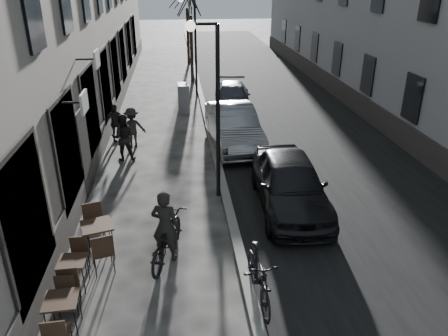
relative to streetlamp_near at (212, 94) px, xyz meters
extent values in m
cube|color=black|center=(4.02, 10.00, -3.16)|extent=(7.30, 60.00, 0.00)
cube|color=gray|center=(0.37, 10.00, -3.10)|extent=(0.25, 60.00, 0.12)
cylinder|color=black|center=(0.17, 0.00, -0.66)|extent=(0.12, 0.12, 5.00)
cylinder|color=black|center=(-0.18, 0.00, 1.84)|extent=(0.70, 0.08, 0.08)
sphere|color=#FFF2CC|center=(-0.53, 0.00, 1.79)|extent=(0.28, 0.28, 0.28)
cylinder|color=black|center=(0.17, 12.00, -0.66)|extent=(0.12, 0.12, 5.00)
cylinder|color=black|center=(0.07, 15.00, -1.21)|extent=(0.20, 0.20, 3.90)
cylinder|color=black|center=(0.07, 21.00, -1.21)|extent=(0.20, 0.20, 3.90)
cube|color=black|center=(-3.25, -5.15, -2.43)|extent=(0.64, 0.64, 0.04)
cylinder|color=black|center=(-3.49, -5.42, -2.80)|extent=(0.02, 0.02, 0.71)
cylinder|color=black|center=(-2.98, -5.40, -2.80)|extent=(0.02, 0.02, 0.71)
cylinder|color=black|center=(-3.52, -4.91, -2.80)|extent=(0.02, 0.02, 0.71)
cylinder|color=black|center=(-3.01, -4.88, -2.80)|extent=(0.02, 0.02, 0.71)
cube|color=black|center=(-3.30, -3.89, -2.48)|extent=(0.58, 0.58, 0.04)
cylinder|color=black|center=(-3.55, -4.13, -2.83)|extent=(0.02, 0.02, 0.67)
cylinder|color=black|center=(-3.07, -4.14, -2.83)|extent=(0.02, 0.02, 0.67)
cylinder|color=black|center=(-3.54, -3.65, -2.83)|extent=(0.02, 0.02, 0.67)
cylinder|color=black|center=(-3.06, -3.66, -2.83)|extent=(0.02, 0.02, 0.67)
cube|color=black|center=(-2.95, -2.75, -2.33)|extent=(0.86, 0.86, 0.04)
cylinder|color=black|center=(-3.15, -3.12, -2.76)|extent=(0.03, 0.03, 0.81)
cylinder|color=black|center=(-2.59, -2.95, -2.76)|extent=(0.03, 0.03, 0.81)
cylinder|color=black|center=(-3.32, -2.56, -2.76)|extent=(0.03, 0.03, 0.81)
cylinder|color=black|center=(-2.76, -2.39, -2.76)|extent=(0.03, 0.03, 0.81)
cube|color=slate|center=(-0.63, 8.78, -2.47)|extent=(0.53, 0.93, 1.38)
imported|color=black|center=(-1.36, -3.05, -2.61)|extent=(1.30, 2.20, 1.09)
imported|color=black|center=(-1.36, -3.05, -2.27)|extent=(0.75, 0.60, 1.79)
imported|color=black|center=(-2.92, 3.17, -2.31)|extent=(0.83, 0.65, 1.69)
imported|color=#282623|center=(-2.71, 4.44, -2.38)|extent=(1.10, 0.77, 1.55)
imported|color=black|center=(-3.43, 5.13, -2.40)|extent=(0.95, 0.77, 1.51)
imported|color=black|center=(2.12, -0.97, -2.39)|extent=(2.03, 4.61, 1.54)
imported|color=gray|center=(1.17, 4.14, -2.39)|extent=(1.95, 4.79, 1.54)
imported|color=#383A42|center=(1.77, 9.09, -2.55)|extent=(2.10, 4.35, 1.22)
imported|color=black|center=(0.52, -4.70, -2.58)|extent=(0.64, 1.96, 1.16)
camera|label=1|loc=(-0.97, -11.74, 3.06)|focal=35.00mm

